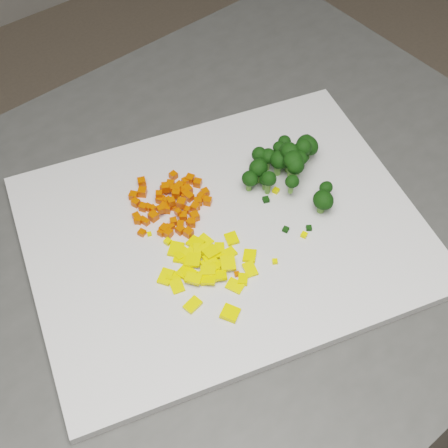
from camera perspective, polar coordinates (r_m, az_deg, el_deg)
counter_block at (r=1.20m, az=-2.62°, el=-14.36°), size 1.09×0.79×0.90m
cutting_board at (r=0.81m, az=0.00°, el=-0.71°), size 0.58×0.50×0.01m
carrot_pile at (r=0.82m, az=-5.20°, el=2.22°), size 0.11×0.11×0.03m
pepper_pile at (r=0.76m, az=-1.15°, el=-4.00°), size 0.13×0.13×0.02m
broccoli_pile at (r=0.84m, az=6.43°, el=5.19°), size 0.13×0.13×0.06m
carrot_cube_0 at (r=0.84m, az=-7.47°, el=2.91°), size 0.02×0.02×0.01m
carrot_cube_1 at (r=0.83m, az=-6.94°, el=1.52°), size 0.01×0.01×0.01m
carrot_cube_2 at (r=0.82m, az=-4.84°, el=2.06°), size 0.01×0.01×0.01m
carrot_cube_3 at (r=0.84m, az=-3.33°, el=3.13°), size 0.01×0.01×0.01m
carrot_cube_4 at (r=0.85m, az=-3.70°, el=3.58°), size 0.01×0.01×0.01m
carrot_cube_5 at (r=0.80m, az=-3.28°, el=-0.80°), size 0.01×0.01×0.01m
carrot_cube_6 at (r=0.82m, az=-8.01°, el=0.68°), size 0.01×0.01×0.01m
carrot_cube_7 at (r=0.80m, az=-5.74°, el=-0.77°), size 0.01×0.01×0.01m
carrot_cube_8 at (r=0.83m, az=-7.39°, el=1.54°), size 0.01×0.01×0.01m
carrot_cube_9 at (r=0.80m, az=-5.45°, el=-0.48°), size 0.01×0.01×0.01m
carrot_cube_10 at (r=0.84m, az=-1.73°, el=2.92°), size 0.01×0.01×0.01m
carrot_cube_11 at (r=0.83m, az=-1.80°, el=2.31°), size 0.01×0.01×0.01m
carrot_cube_12 at (r=0.82m, az=-7.85°, el=0.36°), size 0.01×0.01×0.01m
carrot_cube_13 at (r=0.83m, az=-2.11°, el=2.56°), size 0.01×0.01×0.01m
carrot_cube_14 at (r=0.83m, az=-4.40°, el=2.81°), size 0.01×0.01×0.01m
carrot_cube_15 at (r=0.81m, az=-4.24°, el=1.10°), size 0.01×0.01×0.01m
carrot_cube_16 at (r=0.82m, az=-4.59°, el=1.55°), size 0.01×0.01×0.01m
carrot_cube_17 at (r=0.84m, az=-4.05°, el=3.13°), size 0.01×0.01×0.01m
carrot_cube_18 at (r=0.81m, az=-2.70°, el=0.69°), size 0.01×0.01×0.01m
carrot_cube_19 at (r=0.83m, az=-2.40°, el=2.06°), size 0.01×0.01×0.01m
carrot_cube_20 at (r=0.84m, az=-5.74°, el=2.36°), size 0.01×0.01×0.01m
carrot_cube_21 at (r=0.86m, az=-7.53°, el=3.82°), size 0.01×0.01×0.01m
carrot_cube_22 at (r=0.83m, az=-5.42°, el=1.74°), size 0.01×0.01×0.01m
carrot_cube_23 at (r=0.84m, az=-8.15°, el=2.05°), size 0.01×0.01×0.01m
carrot_cube_24 at (r=0.84m, az=-3.46°, el=3.27°), size 0.01×0.01×0.01m
carrot_cube_25 at (r=0.82m, az=-2.60°, el=1.58°), size 0.01×0.01×0.01m
carrot_cube_26 at (r=0.82m, az=-7.41°, el=0.36°), size 0.01×0.01×0.01m
carrot_cube_27 at (r=0.82m, az=-3.91°, el=1.92°), size 0.02×0.02×0.01m
carrot_cube_28 at (r=0.82m, az=-2.68°, el=1.54°), size 0.01×0.01×0.01m
carrot_cube_29 at (r=0.84m, az=-8.29°, el=2.57°), size 0.01×0.01×0.01m
carrot_cube_30 at (r=0.82m, az=-7.95°, el=0.28°), size 0.01×0.01×0.01m
carrot_cube_31 at (r=0.85m, az=-3.12°, el=4.15°), size 0.01×0.01×0.01m
carrot_cube_32 at (r=0.80m, az=-5.15°, el=-0.47°), size 0.01×0.01×0.01m
carrot_cube_33 at (r=0.85m, az=-4.08°, el=3.51°), size 0.01×0.01×0.01m
carrot_cube_34 at (r=0.83m, az=-4.67°, el=3.26°), size 0.01×0.01×0.01m
carrot_cube_35 at (r=0.83m, az=-5.49°, el=2.14°), size 0.01×0.01×0.01m
carrot_cube_36 at (r=0.81m, az=-5.81°, el=1.36°), size 0.01×0.01×0.01m
carrot_cube_37 at (r=0.80m, az=-4.03°, el=-0.55°), size 0.01×0.01×0.01m
carrot_cube_38 at (r=0.84m, az=-3.55°, el=2.80°), size 0.01×0.01×0.01m
carrot_cube_39 at (r=0.83m, az=-5.84°, el=2.25°), size 0.01×0.01×0.01m
carrot_cube_40 at (r=0.83m, az=-5.28°, el=1.95°), size 0.01×0.01×0.01m
carrot_cube_41 at (r=0.83m, az=-4.31°, el=3.24°), size 0.01×0.01×0.01m
carrot_cube_42 at (r=0.81m, az=-3.99°, el=-0.06°), size 0.01×0.01×0.01m
carrot_cube_43 at (r=0.83m, az=-1.50°, el=2.10°), size 0.01×0.01×0.01m
carrot_cube_44 at (r=0.85m, az=-4.93°, el=3.61°), size 0.01×0.01×0.01m
carrot_cube_45 at (r=0.81m, az=-3.10°, el=0.10°), size 0.01×0.01×0.01m
carrot_cube_46 at (r=0.83m, az=-5.36°, el=3.35°), size 0.01×0.01×0.01m
carrot_cube_47 at (r=0.84m, az=-5.37°, el=3.24°), size 0.01×0.01×0.01m
carrot_cube_48 at (r=0.83m, az=-6.53°, el=1.41°), size 0.01×0.01×0.01m
carrot_cube_49 at (r=0.82m, az=-3.39°, el=1.29°), size 0.01×0.01×0.01m
carrot_cube_50 at (r=0.81m, az=-3.74°, el=0.71°), size 0.01×0.01×0.01m
carrot_cube_51 at (r=0.86m, az=-4.65°, el=4.45°), size 0.01×0.01×0.01m
carrot_cube_52 at (r=0.81m, az=-7.11°, el=0.16°), size 0.01×0.01×0.01m
carrot_cube_53 at (r=0.83m, az=-3.19°, el=2.49°), size 0.01×0.01×0.01m
carrot_cube_54 at (r=0.85m, az=-5.52°, el=3.26°), size 0.01×0.01×0.01m
carrot_cube_55 at (r=0.84m, az=-8.32°, el=2.58°), size 0.01×0.01×0.01m
carrot_cube_56 at (r=0.84m, az=-3.62°, el=2.57°), size 0.01×0.01×0.01m
carrot_cube_57 at (r=0.81m, az=-4.81°, el=-0.21°), size 0.01×0.01×0.01m
carrot_cube_58 at (r=0.84m, az=-4.38°, el=3.15°), size 0.01×0.01×0.01m
carrot_cube_59 at (r=0.80m, az=-5.12°, el=-0.86°), size 0.01×0.01×0.01m
carrot_cube_60 at (r=0.83m, az=-5.11°, el=2.01°), size 0.01×0.01×0.01m
carrot_cube_61 at (r=0.85m, az=-3.55°, el=3.92°), size 0.01×0.01×0.01m
carrot_cube_62 at (r=0.81m, az=-4.64°, el=0.23°), size 0.01×0.01×0.01m
carrot_cube_63 at (r=0.83m, az=-5.96°, el=2.71°), size 0.01×0.01×0.01m
carrot_cube_64 at (r=0.82m, az=-5.28°, el=1.44°), size 0.02×0.02×0.01m
carrot_cube_65 at (r=0.82m, az=-6.46°, el=0.70°), size 0.01×0.01×0.01m
carrot_cube_66 at (r=0.85m, az=-2.43°, el=3.78°), size 0.01×0.01×0.01m
carrot_cube_67 at (r=0.83m, az=-8.06°, el=1.93°), size 0.01×0.01×0.01m
carrot_cube_68 at (r=0.85m, az=-4.73°, el=3.48°), size 0.01×0.01×0.01m
carrot_cube_69 at (r=0.81m, az=-2.97°, el=0.12°), size 0.01×0.01×0.01m
pepper_chunk_0 at (r=0.78m, az=-3.92°, el=-3.06°), size 0.02×0.03×0.01m
pepper_chunk_1 at (r=0.76m, az=-5.35°, el=-4.83°), size 0.03×0.02×0.01m
pepper_chunk_2 at (r=0.78m, az=-0.41°, el=-2.31°), size 0.02×0.02×0.01m
pepper_chunk_3 at (r=0.77m, az=-3.41°, el=-4.41°), size 0.02×0.02×0.01m
pepper_chunk_4 at (r=0.78m, az=-3.63°, el=-2.67°), size 0.02×0.02×0.01m
pepper_chunk_5 at (r=0.78m, az=-4.04°, el=-2.84°), size 0.02×0.01×0.01m
pepper_chunk_6 at (r=0.79m, az=0.71°, el=-1.34°), size 0.02×0.02×0.01m
pepper_chunk_7 at (r=0.76m, az=0.37°, el=-3.64°), size 0.03×0.03×0.01m
pepper_chunk_8 at (r=0.76m, az=-4.32°, el=-5.69°), size 0.02×0.02×0.01m
pepper_chunk_9 at (r=0.78m, az=0.36°, el=-2.75°), size 0.02×0.01×0.00m
pepper_chunk_10 at (r=0.76m, az=-3.44°, el=-4.50°), size 0.03×0.03×0.01m
pepper_chunk_11 at (r=0.76m, az=1.74°, el=-5.07°), size 0.02×0.02×0.01m
pepper_chunk_12 at (r=0.78m, az=-3.84°, el=-2.60°), size 0.02×0.02×0.01m
pepper_chunk_13 at (r=0.77m, az=-1.47°, el=-3.73°), size 0.01×0.02×0.01m
pepper_chunk_14 at (r=0.75m, az=-1.60°, el=-5.08°), size 0.03×0.03×0.01m
pepper_chunk_15 at (r=0.77m, az=2.40°, el=-4.18°), size 0.02×0.02×0.01m
pepper_chunk_16 at (r=0.79m, az=-1.83°, el=-1.62°), size 0.02×0.02×0.01m
pepper_chunk_17 at (r=0.76m, az=-1.16°, el=-4.05°), size 0.01×0.02×0.01m
pepper_chunk_18 at (r=0.75m, az=-2.83°, el=-5.01°), size 0.02×0.02×0.01m
pepper_chunk_19 at (r=0.76m, az=-1.01°, el=-3.69°), size 0.02×0.03×0.01m
pepper_chunk_20 at (r=0.79m, az=-2.63°, el=-1.76°), size 0.02×0.02×0.01m
pepper_chunk_21 at (r=0.76m, az=-1.21°, el=-3.98°), size 0.02×0.02×0.01m
pepper_chunk_22 at (r=0.78m, az=-2.95°, el=-2.81°), size 0.02×0.02×0.01m
pepper_chunk_23 at (r=0.77m, az=-1.00°, el=-3.89°), size 0.02×0.02×0.01m
pepper_chunk_24 at (r=0.76m, az=-0.47°, el=-4.75°), size 0.02×0.02×0.01m
pepper_chunk_25 at (r=0.78m, az=-3.37°, el=-3.28°), size 0.02×0.02×0.01m
pepper_chunk_26 at (r=0.76m, az=-1.46°, el=-4.30°), size 0.02×0.02×0.01m
pepper_chunk_27 at (r=0.77m, az=-0.84°, el=-2.77°), size 0.02×0.02×0.01m
pepper_chunk_28 at (r=0.74m, az=-2.88°, el=-7.40°), size 0.02×0.02×0.01m
pepper_chunk_29 at (r=0.76m, az=-4.64°, el=-4.79°), size 0.02×0.02×0.01m
pepper_chunk_30 at (r=0.78m, az=2.36°, el=-2.92°), size 0.02×0.02×0.01m
pepper_chunk_31 at (r=0.77m, az=-1.21°, el=-2.60°), size 0.02×0.02×0.01m
pepper_chunk_32 at (r=0.78m, az=-2.06°, el=-2.48°), size 0.03×0.03×0.01m
pepper_chunk_33 at (r=0.76m, az=-1.59°, el=-4.88°), size 0.02×0.03×0.01m
pepper_chunk_34 at (r=0.77m, az=-2.84°, el=-3.30°), size 0.03×0.03×0.01m
pepper_chunk_35 at (r=0.77m, az=-1.26°, el=-3.32°), size 0.02×0.02×0.01m
pepper_chunk_36 at (r=0.73m, az=0.57°, el=-8.15°), size 0.03×0.03×0.01m
pepper_chunk_37 at (r=0.79m, az=-4.42°, el=-2.32°), size 0.03×0.03×0.00m
pepper_chunk_38 at (r=0.75m, az=1.02°, el=-5.69°), size 0.02×0.03×0.01m
broccoli_floret_0 at (r=0.86m, az=7.07°, el=5.66°), size 0.03×0.03×0.03m
broccoli_floret_1 at (r=0.83m, az=4.03°, el=3.70°), size 0.03×0.03×0.04m
broccoli_floret_2 at (r=0.83m, az=6.24°, el=5.34°), size 0.04×0.04×0.04m
broccoli_floret_3 at (r=0.85m, az=5.94°, el=6.15°), size 0.03×0.03×0.04m
broccoli_floret_4 at (r=0.86m, az=5.88°, el=5.42°), size 0.03×0.03×0.03m
broccoli_floret_5 at (r=0.88m, az=7.35°, el=6.95°), size 0.04×0.04×0.03m
broccoli_floret_6 at (r=0.83m, az=9.20°, el=2.95°), size 0.03×0.03×0.03m
broccoli_floret_7 at (r=0.85m, az=4.95°, el=5.45°), size 0.04×0.04×0.04m
broccoli_floret_8 at (r=0.86m, az=6.33°, el=6.26°), size 0.02×0.02×0.03m
broccoli_floret_9 at (r=0.85m, az=5.71°, el=6.47°), size 0.03×0.03×0.03m
broccoli_floret_10 at (r=0.87m, az=5.03°, el=6.51°), size 0.03×0.03×0.03m
broccoli_floret_11 at (r=0.84m, az=3.07°, el=4.76°), size 0.04×0.04×0.04m
broccoli_floret_12 at (r=0.84m, az=3.78°, el=3.83°), size 0.03×0.03×0.03m
broccoli_floret_13 at (r=0.85m, az=7.14°, el=6.50°), size 0.03×0.03×0.04m
broccoli_floret_14 at (r=0.84m, az=2.32°, el=3.85°), size 0.03×0.03×0.03m
broccoli_floret_15 at (r=0.82m, az=8.94°, el=1.91°), size 0.04×0.04×0.03m
broccoli_floret_16 at (r=0.86m, az=3.16°, el=5.97°), size 0.03×0.03×0.03m
broccoli_floret_17 at (r=0.83m, az=6.48°, el=4.99°), size 0.03×0.03×0.03m
broccoli_floret_18 at (r=0.88m, az=7.61°, el=6.77°), size 0.04×0.04×0.04m
broccoli_floret_19 at (r=0.86m, az=3.99°, el=5.83°), size 0.03×0.03×0.03m
broccoli_floret_20 at (r=0.82m, az=6.17°, el=3.57°), size 0.03×0.03×0.03m
broccoli_floret_21 at (r=0.89m, az=5.49°, el=7.20°), size 0.02×0.02×0.03m
broccoli_floret_22 at (r=0.84m, az=6.85°, el=5.48°), size 0.03×0.03×0.04m
stray_bit_0 at (r=0.84m, az=4.77°, el=3.07°), size 0.01×0.01×0.01m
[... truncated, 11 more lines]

